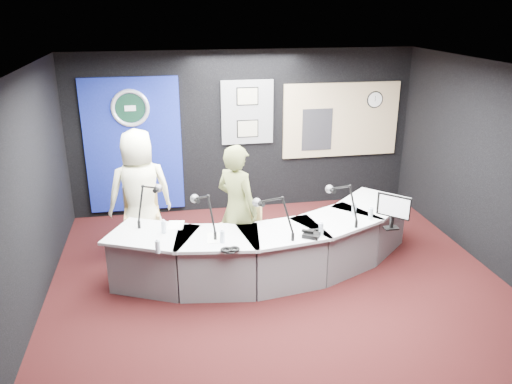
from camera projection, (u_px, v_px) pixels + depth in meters
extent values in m
plane|color=black|center=(282.00, 291.00, 6.67)|extent=(6.00, 6.00, 0.00)
cube|color=silver|center=(287.00, 72.00, 5.69)|extent=(6.00, 6.00, 0.02)
cube|color=black|center=(244.00, 132.00, 8.94)|extent=(6.00, 0.02, 2.80)
cube|color=black|center=(389.00, 343.00, 3.41)|extent=(6.00, 0.02, 2.80)
cube|color=black|center=(20.00, 207.00, 5.67)|extent=(0.02, 6.00, 2.80)
cube|color=black|center=(508.00, 176.00, 6.69)|extent=(0.02, 6.00, 2.80)
cube|color=navy|center=(134.00, 146.00, 8.64)|extent=(1.60, 0.05, 2.30)
torus|color=silver|center=(130.00, 108.00, 8.38)|extent=(0.63, 0.07, 0.63)
cylinder|color=black|center=(130.00, 108.00, 8.39)|extent=(0.48, 0.01, 0.48)
cube|color=slate|center=(247.00, 112.00, 8.80)|extent=(0.90, 0.04, 1.10)
cube|color=gray|center=(248.00, 96.00, 8.68)|extent=(0.34, 0.02, 0.27)
cube|color=gray|center=(248.00, 129.00, 8.87)|extent=(0.34, 0.02, 0.27)
cube|color=tan|center=(341.00, 120.00, 9.16)|extent=(2.12, 0.06, 1.32)
cube|color=#FFE3A1|center=(341.00, 120.00, 9.15)|extent=(2.00, 0.02, 1.20)
cube|color=black|center=(317.00, 130.00, 9.11)|extent=(0.55, 0.02, 0.75)
cylinder|color=white|center=(375.00, 100.00, 9.12)|extent=(0.28, 0.01, 0.28)
cube|color=#6B655A|center=(141.00, 208.00, 7.73)|extent=(0.50, 0.11, 0.70)
imported|color=#ECEABC|center=(140.00, 193.00, 7.39)|extent=(1.02, 0.76, 1.88)
imported|color=#606535|center=(237.00, 209.00, 6.95)|extent=(0.75, 0.78, 1.80)
cube|color=black|center=(393.00, 206.00, 6.59)|extent=(0.31, 0.32, 0.29)
cube|color=black|center=(311.00, 235.00, 6.45)|extent=(0.26, 0.24, 0.05)
torus|color=black|center=(314.00, 231.00, 6.58)|extent=(0.21, 0.21, 0.03)
torus|color=black|center=(230.00, 250.00, 6.10)|extent=(0.19, 0.19, 0.03)
cube|color=white|center=(176.00, 225.00, 6.80)|extent=(0.25, 0.33, 0.00)
cube|color=white|center=(216.00, 238.00, 6.44)|extent=(0.24, 0.33, 0.00)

